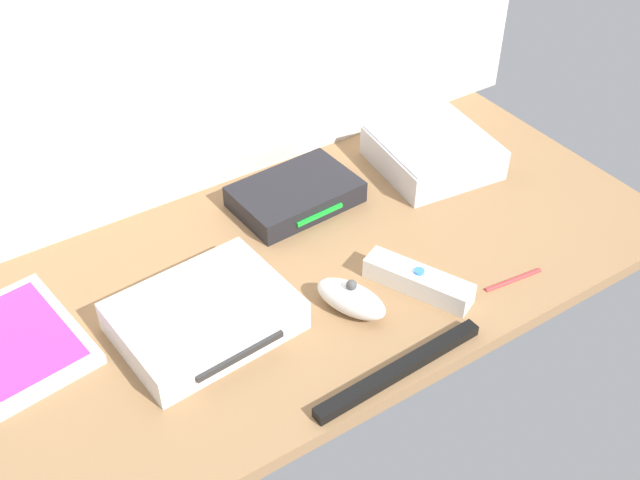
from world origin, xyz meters
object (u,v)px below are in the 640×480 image
game_console (204,316)px  mini_computer (433,152)px  remote_wand (418,281)px  stylus_pen (513,278)px  remote_nunchuk (351,299)px  network_router (295,194)px  sensor_bar (399,370)px  game_case (18,342)px

game_console → mini_computer: 48.39cm
remote_wand → stylus_pen: bearing=-50.4°
game_console → remote_wand: 28.19cm
stylus_pen → remote_wand: bearing=154.2°
game_console → remote_nunchuk: 18.57cm
network_router → sensor_bar: (-7.29, -35.00, -1.00)cm
mini_computer → game_case: 67.30cm
remote_nunchuk → sensor_bar: 11.97cm
stylus_pen → remote_nunchuk: bearing=161.1°
game_case → network_router: network_router is taller
mini_computer → remote_wand: bearing=-133.1°
network_router → remote_wand: (3.61, -24.81, -0.19)cm
sensor_bar → network_router: bearing=76.1°
network_router → sensor_bar: 35.76cm
mini_computer → remote_wand: size_ratio=1.26×
remote_nunchuk → network_router: bearing=53.3°
remote_wand → remote_nunchuk: remote_nunchuk is taller
stylus_pen → sensor_bar: bearing=-168.9°
mini_computer → network_router: 23.87cm
game_case → sensor_bar: 46.49cm
remote_wand → remote_nunchuk: size_ratio=1.37×
mini_computer → stylus_pen: mini_computer is taller
game_console → mini_computer: mini_computer is taller
game_case → remote_wand: remote_wand is taller
mini_computer → network_router: size_ratio=1.01×
remote_nunchuk → stylus_pen: size_ratio=1.21×
remote_wand → network_router: bearing=73.6°
game_console → sensor_bar: game_console is taller
network_router → remote_nunchuk: (-6.04, -23.16, 0.34)cm
mini_computer → remote_nunchuk: bearing=-146.3°
remote_wand → game_case: bearing=133.6°
game_console → remote_wand: bearing=-23.0°
game_console → network_router: size_ratio=1.19×
mini_computer → remote_nunchuk: mini_computer is taller
game_case → remote_wand: bearing=-29.4°
remote_nunchuk → game_case: bearing=133.3°
game_console → network_router: game_console is taller
game_console → remote_wand: (26.74, -8.91, -0.69)cm
game_case → stylus_pen: size_ratio=2.29×
network_router → stylus_pen: bearing=-66.5°
game_console → sensor_bar: bearing=-54.9°
game_console → stylus_pen: (38.59, -14.63, -1.85)cm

